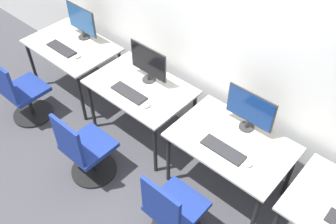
{
  "coord_description": "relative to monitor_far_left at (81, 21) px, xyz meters",
  "views": [
    {
      "loc": [
        1.64,
        -1.71,
        3.25
      ],
      "look_at": [
        0.0,
        0.15,
        0.86
      ],
      "focal_mm": 40.0,
      "sensor_mm": 36.0,
      "label": 1
    }
  ],
  "objects": [
    {
      "name": "desk_left",
      "position": [
        1.17,
        -0.21,
        -0.3
      ],
      "size": [
        1.09,
        0.73,
        0.71
      ],
      "color": "#BCB7AD",
      "rests_on": "ground_plane"
    },
    {
      "name": "mouse_right",
      "position": [
        2.6,
        -0.34,
        -0.21
      ],
      "size": [
        0.06,
        0.09,
        0.03
      ],
      "color": "silver",
      "rests_on": "desk_right"
    },
    {
      "name": "monitor_right",
      "position": [
        2.34,
        0.02,
        0.0
      ],
      "size": [
        0.48,
        0.15,
        0.42
      ],
      "color": "#2D2D2D",
      "rests_on": "desk_right"
    },
    {
      "name": "mouse_left",
      "position": [
        1.44,
        -0.39,
        -0.21
      ],
      "size": [
        0.06,
        0.09,
        0.03
      ],
      "color": "silver",
      "rests_on": "desk_left"
    },
    {
      "name": "desk_far_left",
      "position": [
        0.0,
        -0.21,
        -0.3
      ],
      "size": [
        1.09,
        0.73,
        0.71
      ],
      "color": "#BCB7AD",
      "rests_on": "ground_plane"
    },
    {
      "name": "office_chair_left",
      "position": [
        1.17,
        -1.02,
        -0.58
      ],
      "size": [
        0.48,
        0.48,
        0.87
      ],
      "color": "black",
      "rests_on": "ground_plane"
    },
    {
      "name": "keyboard_right",
      "position": [
        2.34,
        -0.35,
        -0.22
      ],
      "size": [
        0.41,
        0.14,
        0.02
      ],
      "color": "#262628",
      "rests_on": "desk_right"
    },
    {
      "name": "monitor_far_left",
      "position": [
        0.0,
        0.0,
        0.0
      ],
      "size": [
        0.48,
        0.15,
        0.42
      ],
      "color": "#2D2D2D",
      "rests_on": "desk_far_left"
    },
    {
      "name": "wall_back",
      "position": [
        1.75,
        0.28,
        0.46
      ],
      "size": [
        12.0,
        0.05,
        2.8
      ],
      "color": "silver",
      "rests_on": "ground_plane"
    },
    {
      "name": "office_chair_right",
      "position": [
        2.28,
        -0.96,
        -0.58
      ],
      "size": [
        0.48,
        0.48,
        0.87
      ],
      "color": "black",
      "rests_on": "ground_plane"
    },
    {
      "name": "monitor_left",
      "position": [
        1.17,
        -0.07,
        0.0
      ],
      "size": [
        0.48,
        0.15,
        0.42
      ],
      "color": "#2D2D2D",
      "rests_on": "desk_left"
    },
    {
      "name": "mouse_far_left",
      "position": [
        0.27,
        -0.32,
        -0.21
      ],
      "size": [
        0.06,
        0.09,
        0.03
      ],
      "color": "silver",
      "rests_on": "desk_far_left"
    },
    {
      "name": "ground_plane",
      "position": [
        1.75,
        -0.57,
        -0.94
      ],
      "size": [
        20.0,
        20.0,
        0.0
      ],
      "primitive_type": "plane",
      "color": "#3D3D42"
    },
    {
      "name": "keyboard_left",
      "position": [
        1.17,
        -0.37,
        -0.22
      ],
      "size": [
        0.41,
        0.14,
        0.02
      ],
      "color": "#262628",
      "rests_on": "desk_left"
    },
    {
      "name": "keyboard_far_left",
      "position": [
        0.0,
        -0.34,
        -0.22
      ],
      "size": [
        0.41,
        0.14,
        0.02
      ],
      "color": "#262628",
      "rests_on": "desk_far_left"
    },
    {
      "name": "desk_right",
      "position": [
        2.34,
        -0.21,
        -0.3
      ],
      "size": [
        1.09,
        0.73,
        0.71
      ],
      "color": "#BCB7AD",
      "rests_on": "ground_plane"
    },
    {
      "name": "office_chair_far_left",
      "position": [
        -0.05,
        -0.95,
        -0.58
      ],
      "size": [
        0.48,
        0.48,
        0.87
      ],
      "color": "black",
      "rests_on": "ground_plane"
    }
  ]
}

